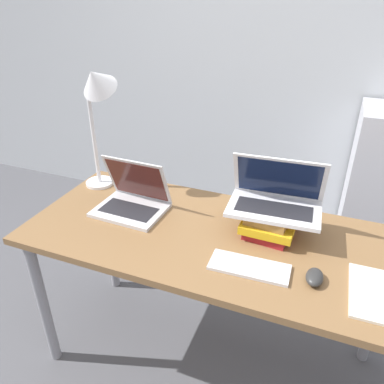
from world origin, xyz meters
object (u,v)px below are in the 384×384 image
at_px(book_stack, 271,220).
at_px(laptop_on_books, 276,199).
at_px(laptop_left, 133,200).
at_px(mouse, 315,277).
at_px(wireless_keyboard, 249,267).
at_px(desk_lamp, 96,95).
at_px(notepad, 379,295).

distance_m(book_stack, laptop_on_books, 0.10).
bearing_deg(laptop_left, mouse, -13.25).
bearing_deg(wireless_keyboard, book_stack, 85.76).
relative_size(mouse, desk_lamp, 0.15).
relative_size(laptop_on_books, desk_lamp, 0.60).
relative_size(book_stack, mouse, 2.92).
distance_m(wireless_keyboard, desk_lamp, 1.00).
height_order(laptop_left, laptop_on_books, laptop_on_books).
height_order(book_stack, wireless_keyboard, book_stack).
distance_m(laptop_left, desk_lamp, 0.49).
bearing_deg(laptop_left, notepad, -10.34).
relative_size(book_stack, laptop_on_books, 0.73).
bearing_deg(desk_lamp, wireless_keyboard, -22.14).
bearing_deg(laptop_on_books, notepad, -32.27).
height_order(book_stack, notepad, book_stack).
bearing_deg(laptop_left, wireless_keyboard, -19.40).
bearing_deg(mouse, notepad, 1.63).
bearing_deg(mouse, desk_lamp, 163.16).
bearing_deg(wireless_keyboard, laptop_on_books, 84.35).
bearing_deg(wireless_keyboard, mouse, 4.27).
xyz_separation_m(laptop_on_books, wireless_keyboard, (-0.03, -0.28, -0.14)).
relative_size(book_stack, notepad, 1.03).
bearing_deg(laptop_on_books, wireless_keyboard, -95.65).
height_order(notepad, desk_lamp, desk_lamp).
height_order(laptop_left, book_stack, laptop_left).
bearing_deg(notepad, desk_lamp, 166.08).
distance_m(laptop_left, notepad, 1.05).
relative_size(laptop_on_books, wireless_keyboard, 1.29).
bearing_deg(mouse, book_stack, 129.04).
relative_size(laptop_on_books, notepad, 1.40).
relative_size(laptop_left, wireless_keyboard, 1.07).
bearing_deg(notepad, laptop_left, 169.66).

